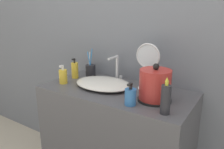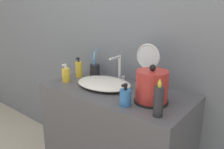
{
  "view_description": "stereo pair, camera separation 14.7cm",
  "coord_description": "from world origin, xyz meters",
  "px_view_note": "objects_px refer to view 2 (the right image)",
  "views": [
    {
      "loc": [
        0.74,
        -0.93,
        1.36
      ],
      "look_at": [
        -0.03,
        0.26,
        0.96
      ],
      "focal_mm": 35.0,
      "sensor_mm": 36.0,
      "label": 1
    },
    {
      "loc": [
        0.86,
        -0.84,
        1.36
      ],
      "look_at": [
        -0.03,
        0.26,
        0.96
      ],
      "focal_mm": 35.0,
      "sensor_mm": 36.0,
      "label": 2
    }
  ],
  "objects_px": {
    "toothbrush_cup": "(95,69)",
    "lotion_bottle": "(125,97)",
    "mouthwash_bottle": "(159,101)",
    "hand_cream_bottle": "(79,69)",
    "shampoo_bottle": "(66,75)",
    "electric_kettle": "(152,88)",
    "vanity_mirror": "(148,66)",
    "faucet": "(119,67)"
  },
  "relations": [
    {
      "from": "hand_cream_bottle",
      "to": "vanity_mirror",
      "type": "relative_size",
      "value": 0.51
    },
    {
      "from": "electric_kettle",
      "to": "vanity_mirror",
      "type": "xyz_separation_m",
      "value": [
        -0.12,
        0.16,
        0.08
      ]
    },
    {
      "from": "toothbrush_cup",
      "to": "shampoo_bottle",
      "type": "relative_size",
      "value": 1.63
    },
    {
      "from": "lotion_bottle",
      "to": "mouthwash_bottle",
      "type": "distance_m",
      "value": 0.21
    },
    {
      "from": "electric_kettle",
      "to": "hand_cream_bottle",
      "type": "height_order",
      "value": "electric_kettle"
    },
    {
      "from": "mouthwash_bottle",
      "to": "hand_cream_bottle",
      "type": "bearing_deg",
      "value": 164.73
    },
    {
      "from": "hand_cream_bottle",
      "to": "mouthwash_bottle",
      "type": "bearing_deg",
      "value": -15.27
    },
    {
      "from": "toothbrush_cup",
      "to": "shampoo_bottle",
      "type": "height_order",
      "value": "toothbrush_cup"
    },
    {
      "from": "hand_cream_bottle",
      "to": "vanity_mirror",
      "type": "distance_m",
      "value": 0.6
    },
    {
      "from": "mouthwash_bottle",
      "to": "toothbrush_cup",
      "type": "bearing_deg",
      "value": 155.9
    },
    {
      "from": "electric_kettle",
      "to": "vanity_mirror",
      "type": "height_order",
      "value": "vanity_mirror"
    },
    {
      "from": "faucet",
      "to": "lotion_bottle",
      "type": "distance_m",
      "value": 0.46
    },
    {
      "from": "electric_kettle",
      "to": "toothbrush_cup",
      "type": "height_order",
      "value": "electric_kettle"
    },
    {
      "from": "lotion_bottle",
      "to": "hand_cream_bottle",
      "type": "xyz_separation_m",
      "value": [
        -0.62,
        0.22,
        0.01
      ]
    },
    {
      "from": "shampoo_bottle",
      "to": "mouthwash_bottle",
      "type": "relative_size",
      "value": 0.69
    },
    {
      "from": "lotion_bottle",
      "to": "mouthwash_bottle",
      "type": "xyz_separation_m",
      "value": [
        0.2,
        -0.0,
        0.03
      ]
    },
    {
      "from": "toothbrush_cup",
      "to": "vanity_mirror",
      "type": "relative_size",
      "value": 0.71
    },
    {
      "from": "electric_kettle",
      "to": "shampoo_bottle",
      "type": "height_order",
      "value": "electric_kettle"
    },
    {
      "from": "mouthwash_bottle",
      "to": "hand_cream_bottle",
      "type": "xyz_separation_m",
      "value": [
        -0.82,
        0.22,
        -0.02
      ]
    },
    {
      "from": "electric_kettle",
      "to": "toothbrush_cup",
      "type": "bearing_deg",
      "value": 162.42
    },
    {
      "from": "hand_cream_bottle",
      "to": "vanity_mirror",
      "type": "height_order",
      "value": "vanity_mirror"
    },
    {
      "from": "electric_kettle",
      "to": "toothbrush_cup",
      "type": "distance_m",
      "value": 0.67
    },
    {
      "from": "lotion_bottle",
      "to": "hand_cream_bottle",
      "type": "height_order",
      "value": "hand_cream_bottle"
    },
    {
      "from": "electric_kettle",
      "to": "faucet",
      "type": "bearing_deg",
      "value": 152.07
    },
    {
      "from": "faucet",
      "to": "mouthwash_bottle",
      "type": "relative_size",
      "value": 0.98
    },
    {
      "from": "shampoo_bottle",
      "to": "mouthwash_bottle",
      "type": "distance_m",
      "value": 0.81
    },
    {
      "from": "toothbrush_cup",
      "to": "lotion_bottle",
      "type": "height_order",
      "value": "toothbrush_cup"
    },
    {
      "from": "toothbrush_cup",
      "to": "lotion_bottle",
      "type": "distance_m",
      "value": 0.65
    },
    {
      "from": "electric_kettle",
      "to": "mouthwash_bottle",
      "type": "xyz_separation_m",
      "value": [
        0.11,
        -0.13,
        -0.01
      ]
    },
    {
      "from": "vanity_mirror",
      "to": "toothbrush_cup",
      "type": "bearing_deg",
      "value": 174.71
    },
    {
      "from": "toothbrush_cup",
      "to": "lotion_bottle",
      "type": "xyz_separation_m",
      "value": [
        0.55,
        -0.34,
        0.0
      ]
    },
    {
      "from": "lotion_bottle",
      "to": "electric_kettle",
      "type": "bearing_deg",
      "value": 55.85
    },
    {
      "from": "shampoo_bottle",
      "to": "vanity_mirror",
      "type": "distance_m",
      "value": 0.62
    },
    {
      "from": "mouthwash_bottle",
      "to": "vanity_mirror",
      "type": "relative_size",
      "value": 0.63
    },
    {
      "from": "electric_kettle",
      "to": "hand_cream_bottle",
      "type": "distance_m",
      "value": 0.72
    },
    {
      "from": "lotion_bottle",
      "to": "mouthwash_bottle",
      "type": "bearing_deg",
      "value": -0.77
    },
    {
      "from": "electric_kettle",
      "to": "vanity_mirror",
      "type": "relative_size",
      "value": 0.72
    },
    {
      "from": "electric_kettle",
      "to": "lotion_bottle",
      "type": "bearing_deg",
      "value": -124.15
    },
    {
      "from": "toothbrush_cup",
      "to": "hand_cream_bottle",
      "type": "relative_size",
      "value": 1.41
    },
    {
      "from": "toothbrush_cup",
      "to": "mouthwash_bottle",
      "type": "bearing_deg",
      "value": -24.1
    },
    {
      "from": "faucet",
      "to": "shampoo_bottle",
      "type": "xyz_separation_m",
      "value": [
        -0.29,
        -0.27,
        -0.05
      ]
    },
    {
      "from": "shampoo_bottle",
      "to": "mouthwash_bottle",
      "type": "bearing_deg",
      "value": -5.31
    }
  ]
}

